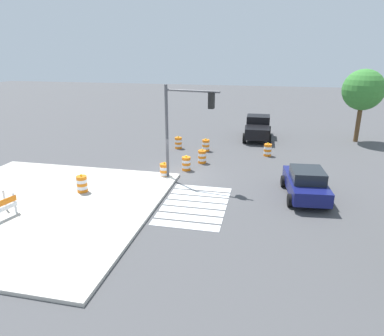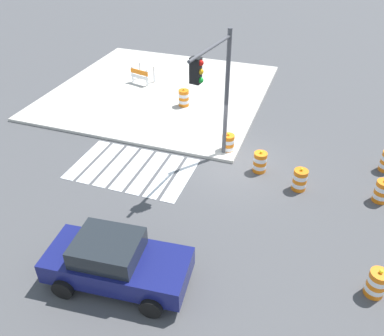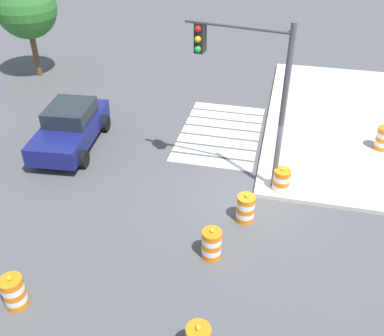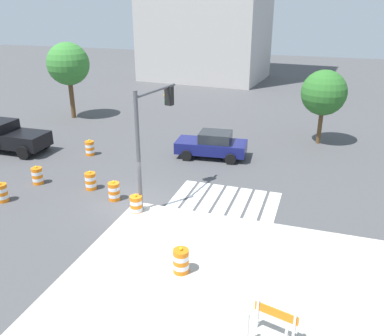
% 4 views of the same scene
% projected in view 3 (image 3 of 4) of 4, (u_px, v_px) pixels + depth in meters
% --- Properties ---
extents(ground_plane, '(120.00, 120.00, 0.00)m').
position_uv_depth(ground_plane, '(253.00, 197.00, 14.52)').
color(ground_plane, '#474749').
extents(crosswalk_stripes, '(5.10, 3.20, 0.02)m').
position_uv_depth(crosswalk_stripes, '(220.00, 133.00, 18.06)').
color(crosswalk_stripes, silver).
rests_on(crosswalk_stripes, ground).
extents(sports_car, '(4.45, 2.44, 1.63)m').
position_uv_depth(sports_car, '(70.00, 127.00, 16.82)').
color(sports_car, navy).
rests_on(sports_car, ground).
extents(traffic_barrel_median_near, '(0.56, 0.56, 1.02)m').
position_uv_depth(traffic_barrel_median_near, '(281.00, 181.00, 14.49)').
color(traffic_barrel_median_near, orange).
rests_on(traffic_barrel_median_near, ground).
extents(traffic_barrel_median_far, '(0.56, 0.56, 1.02)m').
position_uv_depth(traffic_barrel_median_far, '(14.00, 292.00, 10.71)').
color(traffic_barrel_median_far, orange).
rests_on(traffic_barrel_median_far, ground).
extents(traffic_barrel_far_curb, '(0.56, 0.56, 1.02)m').
position_uv_depth(traffic_barrel_far_curb, '(245.00, 208.00, 13.34)').
color(traffic_barrel_far_curb, orange).
rests_on(traffic_barrel_far_curb, ground).
extents(traffic_barrel_lane_center, '(0.56, 0.56, 1.02)m').
position_uv_depth(traffic_barrel_lane_center, '(212.00, 244.00, 12.08)').
color(traffic_barrel_lane_center, orange).
rests_on(traffic_barrel_lane_center, ground).
extents(traffic_barrel_on_sidewalk, '(0.56, 0.56, 1.02)m').
position_uv_depth(traffic_barrel_on_sidewalk, '(383.00, 138.00, 16.51)').
color(traffic_barrel_on_sidewalk, orange).
rests_on(traffic_barrel_on_sidewalk, sidewalk_corner).
extents(traffic_light_pole, '(0.74, 3.26, 5.50)m').
position_uv_depth(traffic_light_pole, '(249.00, 77.00, 13.02)').
color(traffic_light_pole, '#4C4C51').
rests_on(traffic_light_pole, sidewalk_corner).
extents(street_tree_streetside_near, '(2.96, 2.96, 4.95)m').
position_uv_depth(street_tree_streetside_near, '(26.00, 8.00, 21.17)').
color(street_tree_streetside_near, brown).
rests_on(street_tree_streetside_near, ground).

